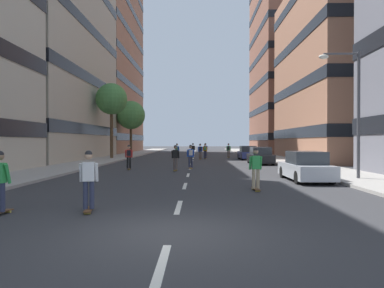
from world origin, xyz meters
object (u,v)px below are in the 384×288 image
Objects in this scene: skater_1 at (89,178)px; skater_3 at (177,150)px; street_tree_mid at (131,115)px; skater_11 at (129,156)px; streetlamp_right at (351,101)px; parked_car_mid at (305,167)px; skater_4 at (193,149)px; skater_9 at (228,149)px; skater_7 at (206,149)px; skater_8 at (200,150)px; skater_2 at (0,180)px; street_tree_near at (112,99)px; skater_0 at (175,157)px; skater_5 at (205,150)px; parked_car_far at (248,153)px; parked_car_near at (260,156)px; skater_10 at (256,167)px; skater_6 at (191,155)px.

skater_1 is 31.45m from skater_3.
skater_11 is (4.89, -25.54, -4.83)m from street_tree_mid.
street_tree_mid reaches higher than streetlamp_right.
parked_car_mid is 12.46m from skater_11.
skater_4 is 1.00× the size of skater_9.
skater_7 and skater_8 have the same top height.
skater_2 is 1.00× the size of skater_8.
skater_0 is at bearing -61.54° from street_tree_near.
skater_4 is at bearing 165.28° from skater_7.
skater_0 is at bearing -105.61° from skater_9.
skater_5 is 16.50m from skater_11.
skater_11 is at bearing -127.29° from parked_car_far.
parked_car_mid is 24.94m from skater_9.
parked_car_mid is at bearing -90.00° from parked_car_far.
skater_5 is at bearing -22.11° from skater_3.
skater_0 is at bearing -115.73° from parked_car_far.
parked_car_far is 2.47× the size of skater_3.
skater_2 is (4.37, -29.41, -5.80)m from street_tree_near.
street_tree_mid reaches higher than parked_car_far.
skater_0 is at bearing -92.28° from skater_4.
skater_0 is (8.29, -15.29, -5.80)m from street_tree_near.
parked_car_near is 10.48m from skater_5.
street_tree_near is at bearing 126.17° from parked_car_mid.
skater_3 is 6.48m from skater_9.
skater_5 is at bearing 81.77° from skater_0.
skater_8 reaches higher than parked_car_far.
skater_8 is 1.00× the size of skater_10.
parked_car_near is at bearing 40.25° from skater_6.
skater_5 is (2.37, 16.40, 0.03)m from skater_0.
streetlamp_right reaches higher than skater_3.
skater_5 is 1.00× the size of skater_8.
streetlamp_right is (17.74, -20.99, -2.65)m from street_tree_near.
skater_11 is at bearing -98.14° from skater_3.
parked_car_mid is 22.66m from skater_5.
parked_car_mid is 9.14m from skater_0.
streetlamp_right reaches higher than skater_11.
skater_8 is at bearing 104.35° from parked_car_mid.
skater_0 is at bearing -15.51° from skater_11.
parked_car_far is 20.85m from streetlamp_right.
skater_7 is at bearing 88.03° from skater_5.
skater_7 is 1.00× the size of skater_8.
skater_8 is (2.80, -2.83, 0.00)m from skater_3.
street_tree_near reaches higher than skater_5.
skater_9 is at bearing 94.03° from parked_car_mid.
skater_4 is at bearing -25.15° from street_tree_mid.
skater_8 is 1.00× the size of skater_11.
skater_8 is at bearing -82.75° from skater_4.
parked_car_far is at bearing 90.00° from parked_car_near.
parked_car_near is 13.43m from skater_3.
streetlamp_right is 3.65× the size of skater_5.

